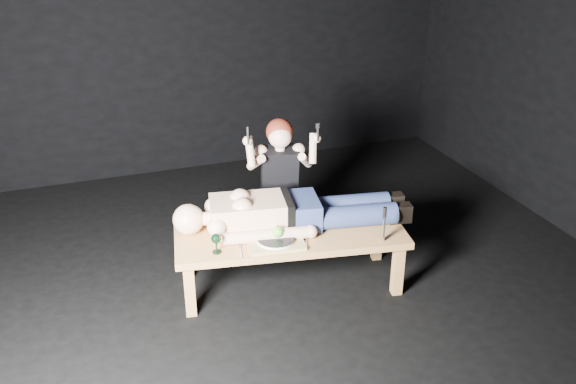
% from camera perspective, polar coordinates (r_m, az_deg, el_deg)
% --- Properties ---
extents(ground, '(5.00, 5.00, 0.00)m').
position_cam_1_polar(ground, '(4.81, 0.73, -8.34)').
color(ground, black).
rests_on(ground, ground).
extents(back_wall, '(5.00, 0.00, 5.00)m').
position_cam_1_polar(back_wall, '(6.50, -7.08, 14.87)').
color(back_wall, black).
rests_on(back_wall, ground).
extents(table, '(1.75, 0.89, 0.45)m').
position_cam_1_polar(table, '(4.68, 0.21, -6.06)').
color(table, '#C98847').
rests_on(table, ground).
extents(lying_man, '(1.89, 0.85, 0.29)m').
position_cam_1_polar(lying_man, '(4.60, 0.67, -1.42)').
color(lying_man, beige).
rests_on(lying_man, table).
extents(kneeling_woman, '(0.76, 0.82, 1.17)m').
position_cam_1_polar(kneeling_woman, '(5.04, -0.85, 1.02)').
color(kneeling_woman, black).
rests_on(kneeling_woman, ground).
extents(serving_tray, '(0.42, 0.33, 0.02)m').
position_cam_1_polar(serving_tray, '(4.42, -1.12, -4.58)').
color(serving_tray, tan).
rests_on(serving_tray, table).
extents(plate, '(0.29, 0.29, 0.02)m').
position_cam_1_polar(plate, '(4.41, -1.12, -4.34)').
color(plate, white).
rests_on(plate, serving_tray).
extents(apple, '(0.08, 0.08, 0.08)m').
position_cam_1_polar(apple, '(4.40, -0.91, -3.64)').
color(apple, '#599F2A').
rests_on(apple, plate).
extents(goblet, '(0.08, 0.08, 0.15)m').
position_cam_1_polar(goblet, '(4.31, -6.53, -4.66)').
color(goblet, black).
rests_on(goblet, table).
extents(fork_flat, '(0.05, 0.18, 0.01)m').
position_cam_1_polar(fork_flat, '(4.34, -4.35, -5.41)').
color(fork_flat, '#B2B2B7').
rests_on(fork_flat, table).
extents(knife_flat, '(0.09, 0.17, 0.01)m').
position_cam_1_polar(knife_flat, '(4.43, 1.67, -4.64)').
color(knife_flat, '#B2B2B7').
rests_on(knife_flat, table).
extents(spoon_flat, '(0.05, 0.18, 0.01)m').
position_cam_1_polar(spoon_flat, '(4.50, 0.70, -4.11)').
color(spoon_flat, '#B2B2B7').
rests_on(spoon_flat, table).
extents(carving_knife, '(0.04, 0.04, 0.26)m').
position_cam_1_polar(carving_knife, '(4.45, 8.71, -2.91)').
color(carving_knife, '#B2B2B7').
rests_on(carving_knife, table).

